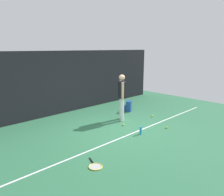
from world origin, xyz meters
TOP-DOWN VIEW (x-y plane):
  - ground_plane at (0.00, 0.00)m, footprint 12.00×12.00m
  - back_fence at (0.00, 3.00)m, footprint 10.00×0.10m
  - court_line at (0.00, -0.51)m, footprint 9.00×0.05m
  - tennis_player at (0.76, 0.67)m, footprint 0.42×0.45m
  - tennis_racket at (-2.12, -1.22)m, footprint 0.42×0.63m
  - backpack at (1.81, 1.25)m, footprint 0.36×0.37m
  - tennis_ball_near_player at (0.33, 0.17)m, footprint 0.07×0.07m
  - tennis_ball_by_fence at (1.88, 0.06)m, footprint 0.07×0.07m
  - tennis_ball_mid_court at (1.17, -1.03)m, footprint 0.07×0.07m
  - water_bottle at (0.14, -0.74)m, footprint 0.07×0.07m

SIDE VIEW (x-z plane):
  - ground_plane at x=0.00m, z-range 0.00..0.00m
  - court_line at x=0.00m, z-range 0.00..0.00m
  - tennis_racket at x=-2.12m, z-range 0.00..0.03m
  - tennis_ball_near_player at x=0.33m, z-range 0.00..0.07m
  - tennis_ball_by_fence at x=1.88m, z-range 0.00..0.07m
  - tennis_ball_mid_court at x=1.17m, z-range 0.00..0.07m
  - water_bottle at x=0.14m, z-range 0.00..0.25m
  - backpack at x=1.81m, z-range -0.01..0.43m
  - tennis_player at x=0.76m, z-range 0.12..1.82m
  - back_fence at x=0.00m, z-range 0.00..2.53m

